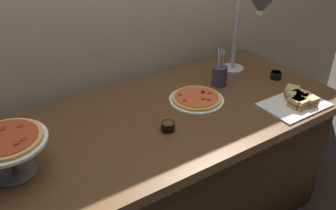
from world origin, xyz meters
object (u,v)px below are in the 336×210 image
(heat_lamp, at_px, (255,13))
(pizza_plate_center, at_px, (7,144))
(sauce_cup_near, at_px, (168,126))
(pizza_plate_front, at_px, (197,99))
(sandwich_platter, at_px, (297,101))
(sauce_cup_far, at_px, (276,75))
(utensil_holder, at_px, (219,75))

(heat_lamp, relative_size, pizza_plate_center, 1.67)
(pizza_plate_center, bearing_deg, sauce_cup_near, -6.67)
(sauce_cup_near, bearing_deg, pizza_plate_front, 27.48)
(pizza_plate_front, xyz_separation_m, pizza_plate_center, (-0.92, -0.06, 0.13))
(sauce_cup_near, bearing_deg, sandwich_platter, -14.13)
(sandwich_platter, bearing_deg, sauce_cup_far, 62.41)
(sauce_cup_far, bearing_deg, pizza_plate_center, -179.14)
(pizza_plate_center, bearing_deg, utensil_holder, 7.16)
(sandwich_platter, distance_m, utensil_holder, 0.44)
(heat_lamp, distance_m, sauce_cup_far, 0.40)
(sauce_cup_near, distance_m, utensil_holder, 0.54)
(sandwich_platter, xyz_separation_m, utensil_holder, (-0.19, 0.39, 0.03))
(heat_lamp, bearing_deg, pizza_plate_center, -174.85)
(sauce_cup_far, height_order, utensil_holder, utensil_holder)
(pizza_plate_center, distance_m, utensil_holder, 1.15)
(heat_lamp, distance_m, pizza_plate_front, 0.56)
(pizza_plate_front, xyz_separation_m, sandwich_platter, (0.41, -0.31, 0.01))
(pizza_plate_center, relative_size, sauce_cup_near, 4.65)
(heat_lamp, relative_size, sauce_cup_far, 7.69)
(pizza_plate_front, distance_m, sauce_cup_near, 0.30)
(heat_lamp, xyz_separation_m, pizza_plate_front, (-0.42, -0.06, -0.37))
(pizza_plate_center, relative_size, sandwich_platter, 0.89)
(heat_lamp, bearing_deg, sauce_cup_near, -163.97)
(heat_lamp, height_order, pizza_plate_center, heat_lamp)
(sauce_cup_far, bearing_deg, pizza_plate_front, 175.70)
(sandwich_platter, bearing_deg, utensil_holder, 115.89)
(sandwich_platter, height_order, sauce_cup_near, sandwich_platter)
(heat_lamp, distance_m, sauce_cup_near, 0.80)
(heat_lamp, xyz_separation_m, sauce_cup_near, (-0.69, -0.20, -0.36))
(pizza_plate_front, height_order, sauce_cup_far, sauce_cup_far)
(heat_lamp, distance_m, pizza_plate_center, 1.37)
(sauce_cup_near, xyz_separation_m, utensil_holder, (0.49, 0.22, 0.04))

